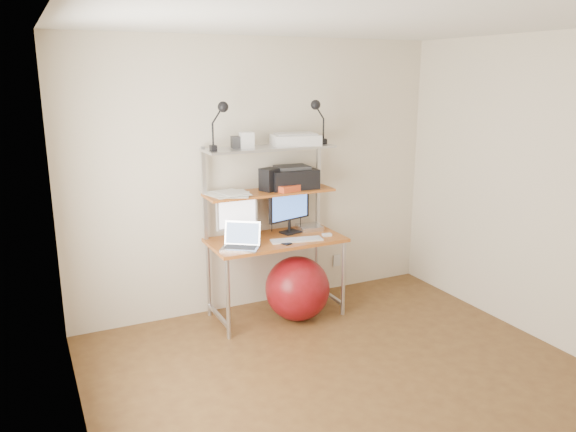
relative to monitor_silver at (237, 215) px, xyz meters
name	(u,v)px	position (x,y,z in m)	size (l,w,h in m)	color
room	(368,220)	(0.33, -1.54, 0.28)	(3.60, 3.60, 3.60)	brown
computer_desk	(273,214)	(0.33, -0.04, -0.02)	(1.20, 0.60, 1.57)	#AC5921
wall_outlet	(337,260)	(1.18, 0.25, -0.67)	(0.08, 0.01, 0.12)	silver
monitor_silver	(237,215)	(0.00, 0.00, 0.00)	(0.39, 0.16, 0.44)	silver
monitor_black	(289,208)	(0.53, 0.03, 0.00)	(0.46, 0.18, 0.47)	black
laptop	(241,242)	(-0.04, -0.21, -0.19)	(0.40, 0.38, 0.27)	silver
keyboard	(297,240)	(0.47, -0.24, -0.23)	(0.46, 0.13, 0.01)	silver
mouse	(327,235)	(0.78, -0.23, -0.22)	(0.08, 0.05, 0.02)	silver
mac_mini	(309,227)	(0.74, 0.04, -0.21)	(0.21, 0.21, 0.04)	silver
phone	(284,243)	(0.33, -0.27, -0.23)	(0.07, 0.13, 0.01)	black
printer	(292,178)	(0.57, 0.07, 0.28)	(0.46, 0.33, 0.21)	black
nas_cube	(269,180)	(0.33, 0.04, 0.28)	(0.14, 0.14, 0.20)	black
red_box	(287,188)	(0.47, -0.05, 0.21)	(0.20, 0.13, 0.06)	#CE4621
scanner	(295,139)	(0.58, 0.02, 0.63)	(0.46, 0.35, 0.11)	silver
box_white	(247,140)	(0.12, 0.04, 0.65)	(0.12, 0.10, 0.14)	silver
box_grey	(237,142)	(0.04, 0.07, 0.63)	(0.10, 0.10, 0.10)	#2D2D2F
clip_lamp_left	(221,115)	(-0.14, -0.05, 0.87)	(0.16, 0.09, 0.41)	black
clip_lamp_right	(317,112)	(0.78, -0.01, 0.87)	(0.16, 0.09, 0.40)	black
exercise_ball	(297,288)	(0.47, -0.25, -0.68)	(0.58, 0.58, 0.58)	maroon
paper_stack	(229,194)	(-0.06, 0.03, 0.19)	(0.40, 0.41, 0.02)	white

